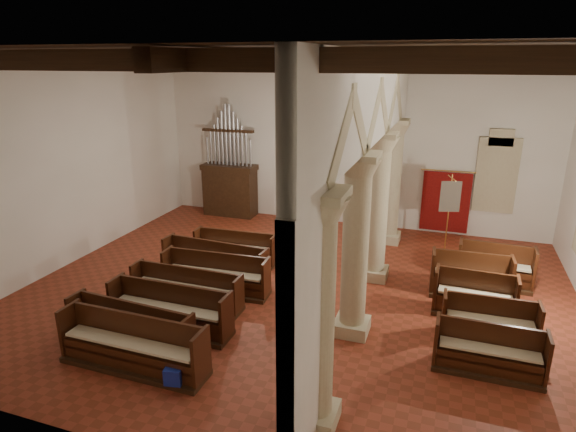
# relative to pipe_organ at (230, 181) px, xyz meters

# --- Properties ---
(floor) EXTENTS (14.00, 14.00, 0.00)m
(floor) POSITION_rel_pipe_organ_xyz_m (4.50, -5.50, -1.37)
(floor) COLOR maroon
(floor) RESTS_ON ground
(ceiling) EXTENTS (14.00, 14.00, 0.00)m
(ceiling) POSITION_rel_pipe_organ_xyz_m (4.50, -5.50, 4.63)
(ceiling) COLOR #332311
(ceiling) RESTS_ON wall_back
(wall_back) EXTENTS (14.00, 0.02, 6.00)m
(wall_back) POSITION_rel_pipe_organ_xyz_m (4.50, 0.50, 1.63)
(wall_back) COLOR white
(wall_back) RESTS_ON floor
(wall_front) EXTENTS (14.00, 0.02, 6.00)m
(wall_front) POSITION_rel_pipe_organ_xyz_m (4.50, -11.50, 1.63)
(wall_front) COLOR white
(wall_front) RESTS_ON floor
(wall_left) EXTENTS (0.02, 12.00, 6.00)m
(wall_left) POSITION_rel_pipe_organ_xyz_m (-2.50, -5.50, 1.63)
(wall_left) COLOR white
(wall_left) RESTS_ON floor
(ceiling_beams) EXTENTS (13.80, 11.80, 0.30)m
(ceiling_beams) POSITION_rel_pipe_organ_xyz_m (4.50, -5.50, 4.45)
(ceiling_beams) COLOR #392212
(ceiling_beams) RESTS_ON wall_back
(arcade) EXTENTS (0.90, 11.90, 6.00)m
(arcade) POSITION_rel_pipe_organ_xyz_m (6.30, -5.50, 2.19)
(arcade) COLOR beige
(arcade) RESTS_ON floor
(window_back) EXTENTS (1.00, 0.03, 2.20)m
(window_back) POSITION_rel_pipe_organ_xyz_m (9.50, 0.48, 0.83)
(window_back) COLOR #327255
(window_back) RESTS_ON wall_back
(pipe_organ) EXTENTS (2.10, 0.85, 4.40)m
(pipe_organ) POSITION_rel_pipe_organ_xyz_m (0.00, 0.00, 0.00)
(pipe_organ) COLOR #392212
(pipe_organ) RESTS_ON floor
(lectern) EXTENTS (0.65, 0.68, 1.40)m
(lectern) POSITION_rel_pipe_organ_xyz_m (3.09, -0.69, -0.79)
(lectern) COLOR #392812
(lectern) RESTS_ON floor
(dossal_curtain) EXTENTS (1.80, 0.07, 2.17)m
(dossal_curtain) POSITION_rel_pipe_organ_xyz_m (8.00, 0.42, -0.21)
(dossal_curtain) COLOR maroon
(dossal_curtain) RESTS_ON floor
(processional_banner) EXTENTS (0.58, 0.75, 2.64)m
(processional_banner) POSITION_rel_pipe_organ_xyz_m (8.12, -1.91, -0.54)
(processional_banner) COLOR #392212
(processional_banner) RESTS_ON floor
(hymnal_box_a) EXTENTS (0.36, 0.32, 0.32)m
(hymnal_box_a) POSITION_rel_pipe_organ_xyz_m (3.58, -9.96, -1.11)
(hymnal_box_a) COLOR navy
(hymnal_box_a) RESTS_ON floor
(hymnal_box_b) EXTENTS (0.35, 0.30, 0.31)m
(hymnal_box_b) POSITION_rel_pipe_organ_xyz_m (3.08, -8.80, -1.12)
(hymnal_box_b) COLOR navy
(hymnal_box_b) RESTS_ON floor
(hymnal_box_c) EXTENTS (0.40, 0.37, 0.32)m
(hymnal_box_c) POSITION_rel_pipe_organ_xyz_m (2.81, -6.57, -1.11)
(hymnal_box_c) COLOR #162999
(hymnal_box_c) RESTS_ON floor
(tube_heater_a) EXTENTS (1.01, 0.11, 0.10)m
(tube_heater_a) POSITION_rel_pipe_organ_xyz_m (1.86, -9.63, -1.21)
(tube_heater_a) COLOR silver
(tube_heater_a) RESTS_ON floor
(tube_heater_b) EXTENTS (1.08, 0.58, 0.11)m
(tube_heater_b) POSITION_rel_pipe_organ_xyz_m (1.51, -8.46, -1.21)
(tube_heater_b) COLOR white
(tube_heater_b) RESTS_ON floor
(nave_pew_0) EXTENTS (3.10, 0.76, 1.10)m
(nave_pew_0) POSITION_rel_pipe_organ_xyz_m (2.51, -9.69, -1.01)
(nave_pew_0) COLOR #392212
(nave_pew_0) RESTS_ON floor
(nave_pew_1) EXTENTS (2.94, 0.84, 1.00)m
(nave_pew_1) POSITION_rel_pipe_organ_xyz_m (2.02, -9.13, -1.04)
(nave_pew_1) COLOR #392212
(nave_pew_1) RESTS_ON floor
(nave_pew_2) EXTENTS (2.87, 0.72, 1.08)m
(nave_pew_2) POSITION_rel_pipe_organ_xyz_m (2.42, -8.23, -1.01)
(nave_pew_2) COLOR #392212
(nave_pew_2) RESTS_ON floor
(nave_pew_3) EXTENTS (2.88, 0.64, 0.96)m
(nave_pew_3) POSITION_rel_pipe_organ_xyz_m (2.18, -7.10, -1.06)
(nave_pew_3) COLOR #392212
(nave_pew_3) RESTS_ON floor
(nave_pew_4) EXTENTS (2.88, 0.86, 1.05)m
(nave_pew_4) POSITION_rel_pipe_organ_xyz_m (2.52, -6.20, -1.03)
(nave_pew_4) COLOR #392212
(nave_pew_4) RESTS_ON floor
(nave_pew_5) EXTENTS (3.12, 0.86, 1.03)m
(nave_pew_5) POSITION_rel_pipe_organ_xyz_m (2.11, -5.45, -1.03)
(nave_pew_5) COLOR #392212
(nave_pew_5) RESTS_ON floor
(nave_pew_6) EXTENTS (2.52, 0.76, 0.95)m
(nave_pew_6) POSITION_rel_pipe_organ_xyz_m (2.17, -4.24, -1.06)
(nave_pew_6) COLOR #392212
(nave_pew_6) RESTS_ON floor
(aisle_pew_0) EXTENTS (2.05, 0.68, 1.00)m
(aisle_pew_0) POSITION_rel_pipe_organ_xyz_m (9.10, -7.58, -1.04)
(aisle_pew_0) COLOR #392212
(aisle_pew_0) RESTS_ON floor
(aisle_pew_1) EXTENTS (1.99, 0.72, 0.98)m
(aisle_pew_1) POSITION_rel_pipe_organ_xyz_m (9.17, -6.36, -1.04)
(aisle_pew_1) COLOR #392212
(aisle_pew_1) RESTS_ON floor
(aisle_pew_2) EXTENTS (1.87, 0.78, 1.09)m
(aisle_pew_2) POSITION_rel_pipe_organ_xyz_m (8.88, -5.31, -1.00)
(aisle_pew_2) COLOR #392212
(aisle_pew_2) RESTS_ON floor
(aisle_pew_3) EXTENTS (2.00, 0.86, 1.15)m
(aisle_pew_3) POSITION_rel_pipe_organ_xyz_m (8.81, -4.30, -0.98)
(aisle_pew_3) COLOR #392212
(aisle_pew_3) RESTS_ON floor
(aisle_pew_4) EXTENTS (1.96, 0.85, 1.14)m
(aisle_pew_4) POSITION_rel_pipe_organ_xyz_m (9.45, -3.38, -0.98)
(aisle_pew_4) COLOR #392212
(aisle_pew_4) RESTS_ON floor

